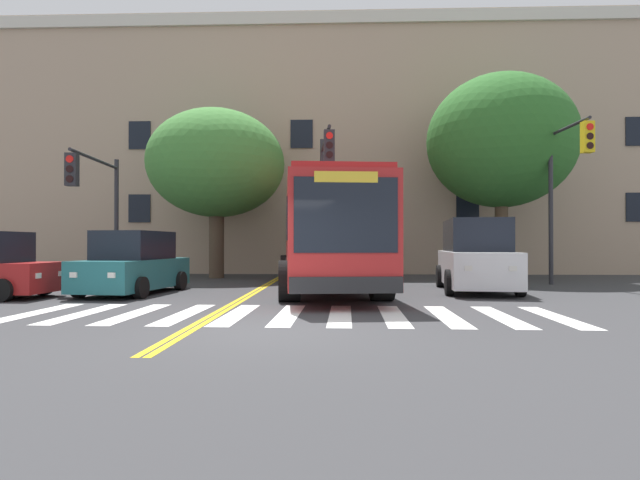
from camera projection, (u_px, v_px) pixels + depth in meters
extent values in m
plane|color=#38383A|center=(275.00, 329.00, 8.70)|extent=(120.00, 120.00, 0.00)
cube|color=white|center=(35.00, 313.00, 10.75)|extent=(0.52, 3.22, 0.01)
cube|color=white|center=(85.00, 313.00, 10.69)|extent=(0.52, 3.22, 0.01)
cube|color=white|center=(135.00, 314.00, 10.63)|extent=(0.52, 3.22, 0.01)
cube|color=white|center=(185.00, 314.00, 10.57)|extent=(0.52, 3.22, 0.01)
cube|color=white|center=(236.00, 314.00, 10.51)|extent=(0.52, 3.22, 0.01)
cube|color=white|center=(288.00, 315.00, 10.45)|extent=(0.52, 3.22, 0.01)
cube|color=white|center=(340.00, 315.00, 10.39)|extent=(0.52, 3.22, 0.01)
cube|color=white|center=(393.00, 316.00, 10.33)|extent=(0.52, 3.22, 0.01)
cube|color=white|center=(447.00, 316.00, 10.27)|extent=(0.52, 3.22, 0.01)
cube|color=white|center=(501.00, 316.00, 10.21)|extent=(0.52, 3.22, 0.01)
cube|color=white|center=(556.00, 317.00, 10.15)|extent=(0.52, 3.22, 0.01)
cube|color=gold|center=(284.00, 274.00, 24.50)|extent=(0.12, 36.00, 0.01)
cube|color=gold|center=(287.00, 274.00, 24.49)|extent=(0.12, 36.00, 0.01)
cube|color=#B22323|center=(325.00, 235.00, 16.52)|extent=(3.72, 11.71, 2.74)
cube|color=black|center=(363.00, 227.00, 16.61)|extent=(1.15, 10.53, 0.99)
cube|color=black|center=(286.00, 227.00, 16.43)|extent=(1.15, 10.53, 0.99)
cube|color=black|center=(346.00, 215.00, 10.77)|extent=(2.25, 0.26, 1.64)
cube|color=yellow|center=(346.00, 177.00, 10.77)|extent=(1.38, 0.18, 0.24)
cube|color=#232326|center=(346.00, 285.00, 10.72)|extent=(2.46, 0.36, 0.36)
cube|color=maroon|center=(325.00, 191.00, 16.53)|extent=(3.52, 11.24, 0.16)
cylinder|color=black|center=(381.00, 281.00, 13.03)|extent=(0.67, 1.12, 1.07)
cylinder|color=black|center=(289.00, 281.00, 12.86)|extent=(0.67, 1.12, 1.07)
cylinder|color=black|center=(350.00, 269.00, 19.17)|extent=(0.67, 1.12, 1.07)
cylinder|color=black|center=(288.00, 269.00, 19.00)|extent=(0.67, 1.12, 1.07)
cube|color=#236B70|center=(134.00, 274.00, 14.99)|extent=(2.21, 4.33, 0.87)
cube|color=black|center=(134.00, 245.00, 15.03)|extent=(1.83, 2.45, 0.84)
cube|color=white|center=(111.00, 275.00, 12.83)|extent=(0.20, 0.06, 0.14)
cube|color=white|center=(73.00, 275.00, 12.98)|extent=(0.20, 0.06, 0.14)
cylinder|color=black|center=(141.00, 288.00, 13.58)|extent=(0.28, 0.62, 0.60)
cylinder|color=black|center=(79.00, 287.00, 13.83)|extent=(0.28, 0.62, 0.60)
cylinder|color=black|center=(180.00, 281.00, 16.13)|extent=(0.28, 0.62, 0.60)
cylinder|color=black|center=(128.00, 280.00, 16.39)|extent=(0.28, 0.62, 0.60)
cube|color=white|center=(476.00, 268.00, 15.71)|extent=(2.42, 4.90, 1.05)
cube|color=black|center=(476.00, 236.00, 15.76)|extent=(2.03, 3.09, 1.01)
cube|color=white|center=(513.00, 269.00, 13.27)|extent=(0.20, 0.06, 0.14)
cube|color=white|center=(468.00, 268.00, 13.44)|extent=(0.20, 0.06, 0.14)
cylinder|color=black|center=(520.00, 283.00, 14.12)|extent=(0.30, 0.78, 0.76)
cylinder|color=black|center=(449.00, 282.00, 14.40)|extent=(0.30, 0.78, 0.76)
cylinder|color=black|center=(499.00, 277.00, 17.01)|extent=(0.30, 0.78, 0.76)
cylinder|color=black|center=(440.00, 276.00, 17.29)|extent=(0.30, 0.78, 0.76)
cube|color=slate|center=(336.00, 261.00, 26.91)|extent=(2.04, 4.16, 0.77)
cube|color=black|center=(336.00, 246.00, 26.96)|extent=(1.73, 2.33, 0.88)
cube|color=white|center=(349.00, 261.00, 24.89)|extent=(0.20, 0.05, 0.14)
cube|color=white|center=(328.00, 261.00, 24.85)|extent=(0.20, 0.05, 0.14)
cylinder|color=black|center=(355.00, 267.00, 25.69)|extent=(0.26, 0.61, 0.60)
cylinder|color=black|center=(320.00, 267.00, 25.62)|extent=(0.26, 0.61, 0.60)
cylinder|color=black|center=(350.00, 265.00, 28.20)|extent=(0.26, 0.61, 0.60)
cylinder|color=black|center=(318.00, 265.00, 28.13)|extent=(0.26, 0.61, 0.60)
cube|color=white|center=(61.00, 273.00, 14.12)|extent=(0.05, 0.20, 0.14)
cube|color=white|center=(38.00, 276.00, 13.12)|extent=(0.05, 0.20, 0.14)
cylinder|color=black|center=(44.00, 285.00, 14.53)|extent=(0.61, 0.24, 0.60)
cylinder|color=black|center=(2.00, 290.00, 12.82)|extent=(0.61, 0.24, 0.60)
cylinder|color=#28282D|center=(551.00, 205.00, 18.38)|extent=(0.16, 0.16, 5.90)
cylinder|color=#28282D|center=(569.00, 127.00, 17.10)|extent=(0.25, 2.61, 0.11)
cube|color=yellow|center=(587.00, 137.00, 15.94)|extent=(0.35, 0.30, 1.00)
cylinder|color=red|center=(590.00, 127.00, 15.79)|extent=(0.22, 0.04, 0.22)
cylinder|color=black|center=(590.00, 136.00, 15.79)|extent=(0.22, 0.04, 0.22)
cylinder|color=black|center=(590.00, 146.00, 15.79)|extent=(0.22, 0.04, 0.22)
cylinder|color=#28282D|center=(116.00, 221.00, 18.78)|extent=(0.16, 0.16, 4.68)
cylinder|color=#28282D|center=(96.00, 160.00, 16.91)|extent=(0.37, 3.77, 0.11)
cube|color=#28282D|center=(72.00, 170.00, 15.17)|extent=(0.36, 0.30, 1.00)
cylinder|color=red|center=(70.00, 159.00, 15.02)|extent=(0.22, 0.05, 0.22)
cylinder|color=black|center=(70.00, 169.00, 15.02)|extent=(0.22, 0.05, 0.22)
cylinder|color=black|center=(70.00, 179.00, 15.02)|extent=(0.22, 0.05, 0.22)
cylinder|color=#28282D|center=(322.00, 210.00, 19.78)|extent=(0.16, 0.16, 5.65)
cylinder|color=#28282D|center=(325.00, 140.00, 17.73)|extent=(0.47, 4.12, 0.11)
cube|color=#28282D|center=(329.00, 146.00, 15.82)|extent=(0.36, 0.31, 1.00)
cylinder|color=red|center=(329.00, 136.00, 15.67)|extent=(0.22, 0.05, 0.22)
cylinder|color=black|center=(329.00, 145.00, 15.67)|extent=(0.22, 0.05, 0.22)
cylinder|color=black|center=(329.00, 155.00, 15.67)|extent=(0.22, 0.05, 0.22)
cylinder|color=brown|center=(501.00, 238.00, 20.95)|extent=(0.54, 0.54, 3.46)
ellipsoid|color=#2D6B28|center=(501.00, 141.00, 20.99)|extent=(8.65, 8.60, 5.58)
cylinder|color=#4C3D2D|center=(216.00, 243.00, 21.90)|extent=(0.65, 0.65, 3.03)
ellipsoid|color=#428438|center=(217.00, 163.00, 21.93)|extent=(8.38, 8.36, 4.73)
cube|color=tan|center=(306.00, 155.00, 28.28)|extent=(40.68, 7.18, 13.11)
cube|color=beige|center=(302.00, 18.00, 24.67)|extent=(40.68, 0.16, 0.60)
cube|color=black|center=(139.00, 208.00, 24.93)|extent=(1.10, 0.06, 1.40)
cube|color=black|center=(302.00, 208.00, 24.64)|extent=(1.10, 0.06, 1.40)
cube|color=black|center=(468.00, 208.00, 24.35)|extent=(1.10, 0.06, 1.40)
cube|color=black|center=(638.00, 207.00, 24.06)|extent=(1.10, 0.06, 1.40)
cube|color=black|center=(140.00, 135.00, 24.96)|extent=(1.10, 0.06, 1.40)
cube|color=black|center=(302.00, 134.00, 24.67)|extent=(1.10, 0.06, 1.40)
cube|color=black|center=(467.00, 133.00, 24.38)|extent=(1.10, 0.06, 1.40)
cube|color=black|center=(637.00, 131.00, 24.09)|extent=(1.10, 0.06, 1.40)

